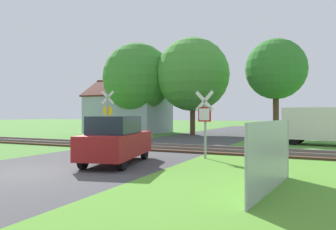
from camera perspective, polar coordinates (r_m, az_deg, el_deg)
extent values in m
plane|color=#4C8433|center=(11.37, -21.85, -9.27)|extent=(160.00, 160.00, 0.00)
cube|color=#424244|center=(12.81, -15.30, -8.17)|extent=(6.89, 80.00, 0.01)
cube|color=#54912D|center=(6.27, 8.28, -17.11)|extent=(6.00, 20.00, 0.01)
cube|color=#422D1E|center=(17.79, -2.81, -5.65)|extent=(60.00, 2.60, 0.10)
cube|color=slate|center=(18.42, -1.79, -5.11)|extent=(60.00, 0.08, 0.12)
cube|color=slate|center=(17.15, -3.92, -5.50)|extent=(60.00, 0.08, 0.12)
cylinder|color=#9E9EA5|center=(13.75, 6.51, -2.27)|extent=(0.10, 0.10, 2.55)
cube|color=red|center=(13.68, 6.37, 0.10)|extent=(0.59, 0.16, 0.60)
cube|color=white|center=(13.66, 6.32, 0.10)|extent=(0.48, 0.12, 0.49)
cube|color=white|center=(13.69, 6.37, 2.43)|extent=(0.86, 0.22, 0.88)
cube|color=white|center=(13.69, 6.37, 2.43)|extent=(0.86, 0.22, 0.88)
cylinder|color=#9E9EA5|center=(21.17, -10.53, -0.57)|extent=(0.09, 0.09, 3.16)
cube|color=white|center=(21.25, -10.47, 3.02)|extent=(0.86, 0.21, 0.88)
cube|color=white|center=(21.25, -10.47, 3.02)|extent=(0.86, 0.21, 0.88)
cylinder|color=yellow|center=(21.23, -10.47, 0.69)|extent=(0.63, 0.16, 0.64)
cube|color=#99A3B7|center=(32.70, -6.89, 0.14)|extent=(7.41, 5.57, 3.65)
cube|color=#562823|center=(31.69, -8.22, 4.85)|extent=(7.70, 3.24, 1.86)
cube|color=#562823|center=(33.93, -5.66, 4.55)|extent=(7.70, 3.24, 1.86)
cube|color=brown|center=(31.76, -3.86, 4.84)|extent=(0.51, 0.51, 1.10)
cylinder|color=#513823|center=(26.76, 18.28, 0.04)|extent=(0.46, 0.46, 3.58)
sphere|color=#337A2D|center=(26.98, 18.28, 7.61)|extent=(4.70, 4.70, 4.70)
cylinder|color=#513823|center=(30.45, -5.35, -0.67)|extent=(0.30, 0.30, 2.80)
sphere|color=#3D8433|center=(30.63, -5.36, 6.46)|extent=(6.40, 6.40, 6.40)
cylinder|color=#513823|center=(28.86, 4.31, -0.61)|extent=(0.45, 0.45, 2.91)
sphere|color=#478E38|center=(29.06, 4.31, 7.04)|extent=(6.45, 6.45, 6.45)
cube|color=silver|center=(21.47, 25.21, -1.35)|extent=(4.45, 2.56, 1.90)
cube|color=silver|center=(21.98, 18.87, -2.61)|extent=(0.98, 1.89, 0.90)
cube|color=#19232D|center=(21.87, 19.81, -0.44)|extent=(0.30, 1.60, 0.85)
cube|color=navy|center=(22.42, 25.57, -2.14)|extent=(3.73, 0.62, 0.16)
cylinder|color=black|center=(22.53, 21.90, -3.69)|extent=(0.70, 0.29, 0.68)
cylinder|color=black|center=(21.01, 21.02, -3.97)|extent=(0.70, 0.29, 0.68)
cube|color=maroon|center=(12.43, -8.91, -5.09)|extent=(2.50, 4.27, 0.84)
cube|color=#19232D|center=(12.20, -9.24, -1.71)|extent=(1.85, 2.46, 0.64)
cylinder|color=black|center=(13.55, -4.10, -6.44)|extent=(0.31, 0.63, 0.60)
cylinder|color=black|center=(13.99, -9.67, -6.23)|extent=(0.31, 0.63, 0.60)
cylinder|color=black|center=(10.98, -7.94, -8.01)|extent=(0.31, 0.63, 0.60)
cylinder|color=black|center=(11.51, -14.59, -7.63)|extent=(0.31, 0.63, 0.60)
cylinder|color=#9E9EA5|center=(6.48, 13.44, -8.84)|extent=(0.06, 0.06, 1.70)
cylinder|color=#9E9EA5|center=(10.23, 20.10, -5.52)|extent=(0.06, 0.06, 1.70)
cube|color=#ADB2B7|center=(8.34, 17.53, -6.82)|extent=(0.47, 3.86, 1.70)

